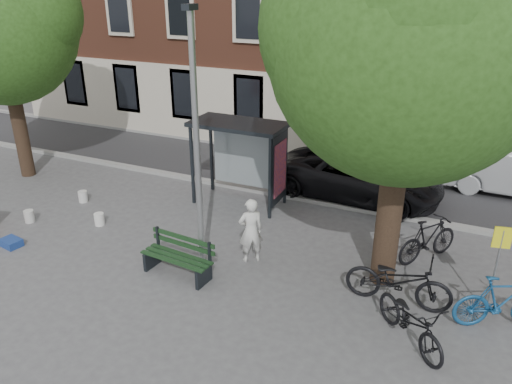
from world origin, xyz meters
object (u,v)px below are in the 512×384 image
object	(u,v)px
bike_c	(411,321)
car_dark	(358,175)
painter	(251,231)
bike_d	(428,239)
lamppost	(198,165)
bus_shelter	(252,146)
bike_a	(399,280)
bench	(178,258)
bike_b	(502,302)
notice_sign	(499,251)

from	to	relation	value
bike_c	car_dark	world-z (taller)	car_dark
painter	bike_d	xyz separation A→B (m)	(4.00, 1.89, -0.27)
car_dark	lamppost	bearing A→B (deg)	162.62
bus_shelter	car_dark	xyz separation A→B (m)	(2.85, 1.89, -1.18)
bike_c	bike_a	bearing A→B (deg)	65.87
bench	bike_a	xyz separation A→B (m)	(4.97, 0.97, 0.17)
bike_b	bike_c	xyz separation A→B (m)	(-1.58, -1.29, -0.07)
bike_d	notice_sign	bearing A→B (deg)	166.61
bench	car_dark	size ratio (longest dim) A/B	0.35
bench	notice_sign	size ratio (longest dim) A/B	0.90
bike_b	bike_d	world-z (taller)	bike_b
bike_a	bike_d	xyz separation A→B (m)	(0.34, 2.21, -0.02)
bus_shelter	bench	xyz separation A→B (m)	(0.11, -4.39, -1.49)
lamppost	bike_a	xyz separation A→B (m)	(4.47, 0.69, -2.19)
bike_a	bike_c	xyz separation A→B (m)	(0.45, -1.19, -0.07)
bike_d	car_dark	xyz separation A→B (m)	(-2.57, 3.11, 0.16)
bus_shelter	bike_a	xyz separation A→B (m)	(5.08, -3.42, -1.32)
bike_b	bike_d	distance (m)	2.70
bike_b	bench	bearing A→B (deg)	72.67
bike_c	car_dark	size ratio (longest dim) A/B	0.37
bench	bike_b	world-z (taller)	bike_b
lamppost	notice_sign	distance (m)	6.51
painter	car_dark	world-z (taller)	painter
bus_shelter	bike_b	distance (m)	7.95
bus_shelter	bike_b	bearing A→B (deg)	-25.00
lamppost	bike_b	distance (m)	6.90
bike_c	bike_d	bearing A→B (deg)	47.06
bench	notice_sign	world-z (taller)	notice_sign
lamppost	painter	size ratio (longest dim) A/B	3.60
bus_shelter	bike_c	size ratio (longest dim) A/B	1.43
bike_c	bench	bearing A→B (deg)	133.01
bike_b	car_dark	world-z (taller)	car_dark
bike_a	car_dark	bearing A→B (deg)	21.00
lamppost	bus_shelter	xyz separation A→B (m)	(-0.61, 4.11, -0.87)
car_dark	notice_sign	size ratio (longest dim) A/B	2.59
bus_shelter	bench	size ratio (longest dim) A/B	1.54
painter	bike_c	bearing A→B (deg)	120.28
bike_b	bike_d	xyz separation A→B (m)	(-1.69, 2.10, -0.02)
lamppost	car_dark	bearing A→B (deg)	69.51
lamppost	bus_shelter	distance (m)	4.24
bench	notice_sign	xyz separation A→B (m)	(6.78, 1.43, 1.09)
painter	car_dark	size ratio (longest dim) A/B	0.32
notice_sign	bike_d	bearing A→B (deg)	118.07
bike_a	bike_d	bearing A→B (deg)	-10.54
lamppost	bike_a	world-z (taller)	lamppost
lamppost	bike_b	xyz separation A→B (m)	(6.50, 0.79, -2.19)
notice_sign	bike_a	bearing A→B (deg)	-177.75
painter	bike_c	distance (m)	4.38
bus_shelter	bike_b	xyz separation A→B (m)	(7.11, -3.32, -1.33)
bike_c	car_dark	distance (m)	7.03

